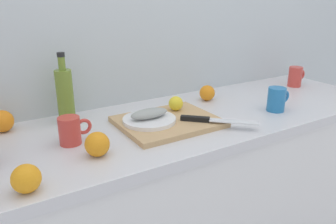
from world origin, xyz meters
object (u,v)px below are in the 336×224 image
(fish_fillet, at_px, (149,113))
(coffee_mug_2, at_px, (71,130))
(coffee_mug_1, at_px, (277,99))
(white_plate, at_px, (149,120))
(orange_0, at_px, (2,121))
(olive_oil_bottle, at_px, (65,95))
(cutting_board, at_px, (168,122))
(coffee_mug_0, at_px, (295,77))
(chef_knife, at_px, (209,120))
(lemon_0, at_px, (176,103))

(fish_fillet, relative_size, coffee_mug_2, 1.35)
(coffee_mug_1, xyz_separation_m, coffee_mug_2, (-0.85, 0.13, -0.00))
(white_plate, bearing_deg, orange_0, 153.70)
(coffee_mug_2, distance_m, orange_0, 0.30)
(fish_fillet, bearing_deg, olive_oil_bottle, 139.64)
(cutting_board, relative_size, olive_oil_bottle, 1.36)
(white_plate, xyz_separation_m, olive_oil_bottle, (-0.25, 0.21, 0.08))
(coffee_mug_0, bearing_deg, orange_0, 174.88)
(cutting_board, relative_size, coffee_mug_0, 3.34)
(chef_knife, height_order, lemon_0, lemon_0)
(cutting_board, height_order, white_plate, white_plate)
(chef_knife, bearing_deg, cutting_board, -178.70)
(chef_knife, relative_size, orange_0, 2.87)
(fish_fillet, xyz_separation_m, olive_oil_bottle, (-0.25, 0.21, 0.06))
(chef_knife, relative_size, coffee_mug_1, 2.00)
(white_plate, xyz_separation_m, coffee_mug_2, (-0.30, 0.00, 0.02))
(chef_knife, xyz_separation_m, lemon_0, (-0.03, 0.18, 0.02))
(coffee_mug_0, bearing_deg, coffee_mug_2, -175.27)
(white_plate, distance_m, orange_0, 0.53)
(coffee_mug_0, height_order, coffee_mug_2, coffee_mug_0)
(cutting_board, bearing_deg, coffee_mug_1, -12.52)
(lemon_0, height_order, coffee_mug_2, coffee_mug_2)
(fish_fillet, relative_size, olive_oil_bottle, 0.55)
(white_plate, bearing_deg, lemon_0, 20.52)
(coffee_mug_0, bearing_deg, fish_fillet, -173.65)
(cutting_board, height_order, orange_0, orange_0)
(white_plate, relative_size, coffee_mug_2, 1.80)
(cutting_board, relative_size, white_plate, 1.84)
(fish_fillet, relative_size, coffee_mug_0, 1.36)
(fish_fillet, xyz_separation_m, orange_0, (-0.48, 0.24, -0.01))
(olive_oil_bottle, distance_m, coffee_mug_1, 0.88)
(lemon_0, xyz_separation_m, coffee_mug_2, (-0.45, -0.06, -0.00))
(fish_fillet, xyz_separation_m, lemon_0, (0.16, 0.06, -0.00))
(white_plate, bearing_deg, olive_oil_bottle, 139.64)
(lemon_0, xyz_separation_m, coffee_mug_1, (0.40, -0.18, 0.00))
(coffee_mug_0, xyz_separation_m, coffee_mug_2, (-1.26, -0.10, -0.01))
(chef_knife, height_order, coffee_mug_0, coffee_mug_0)
(cutting_board, xyz_separation_m, olive_oil_bottle, (-0.32, 0.23, 0.10))
(olive_oil_bottle, bearing_deg, coffee_mug_2, -102.00)
(cutting_board, relative_size, orange_0, 4.62)
(lemon_0, bearing_deg, coffee_mug_2, -172.98)
(white_plate, height_order, lemon_0, lemon_0)
(chef_knife, xyz_separation_m, coffee_mug_2, (-0.49, 0.12, 0.02))
(cutting_board, bearing_deg, olive_oil_bottle, 144.80)
(lemon_0, bearing_deg, chef_knife, -79.42)
(coffee_mug_0, distance_m, coffee_mug_1, 0.47)
(coffee_mug_1, height_order, coffee_mug_2, coffee_mug_1)
(cutting_board, bearing_deg, coffee_mug_0, 7.86)
(coffee_mug_0, bearing_deg, lemon_0, -176.56)
(white_plate, xyz_separation_m, chef_knife, (0.19, -0.12, 0.00))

